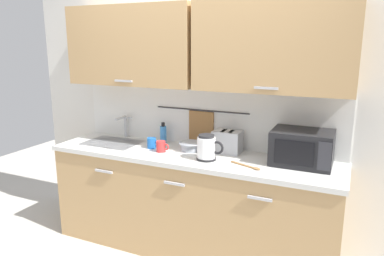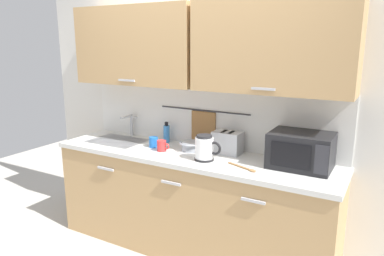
{
  "view_description": "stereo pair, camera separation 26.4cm",
  "coord_description": "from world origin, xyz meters",
  "px_view_note": "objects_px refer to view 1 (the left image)",
  "views": [
    {
      "loc": [
        1.25,
        -2.42,
        1.83
      ],
      "look_at": [
        -0.0,
        0.33,
        1.12
      ],
      "focal_mm": 34.07,
      "sensor_mm": 36.0,
      "label": 1
    },
    {
      "loc": [
        1.48,
        -2.3,
        1.83
      ],
      "look_at": [
        -0.0,
        0.33,
        1.12
      ],
      "focal_mm": 34.07,
      "sensor_mm": 36.0,
      "label": 2
    }
  ],
  "objects_px": {
    "mug_near_sink": "(161,146)",
    "wooden_spoon": "(249,167)",
    "mixing_bowl": "(191,146)",
    "toaster": "(227,141)",
    "dish_soap_bottle": "(163,134)",
    "microwave": "(302,148)",
    "electric_kettle": "(207,148)",
    "mug_by_kettle": "(152,143)"
  },
  "relations": [
    {
      "from": "mug_by_kettle",
      "to": "mug_near_sink",
      "type": "bearing_deg",
      "value": -25.98
    },
    {
      "from": "wooden_spoon",
      "to": "mixing_bowl",
      "type": "bearing_deg",
      "value": 159.43
    },
    {
      "from": "toaster",
      "to": "wooden_spoon",
      "type": "bearing_deg",
      "value": -47.29
    },
    {
      "from": "electric_kettle",
      "to": "mixing_bowl",
      "type": "height_order",
      "value": "electric_kettle"
    },
    {
      "from": "microwave",
      "to": "wooden_spoon",
      "type": "bearing_deg",
      "value": -145.44
    },
    {
      "from": "microwave",
      "to": "mixing_bowl",
      "type": "distance_m",
      "value": 0.95
    },
    {
      "from": "toaster",
      "to": "dish_soap_bottle",
      "type": "bearing_deg",
      "value": 176.07
    },
    {
      "from": "mixing_bowl",
      "to": "wooden_spoon",
      "type": "bearing_deg",
      "value": -20.57
    },
    {
      "from": "mug_near_sink",
      "to": "toaster",
      "type": "bearing_deg",
      "value": 23.17
    },
    {
      "from": "microwave",
      "to": "toaster",
      "type": "xyz_separation_m",
      "value": [
        -0.63,
        0.06,
        -0.04
      ]
    },
    {
      "from": "mug_near_sink",
      "to": "wooden_spoon",
      "type": "xyz_separation_m",
      "value": [
        0.81,
        -0.08,
        -0.04
      ]
    },
    {
      "from": "electric_kettle",
      "to": "mug_by_kettle",
      "type": "distance_m",
      "value": 0.59
    },
    {
      "from": "dish_soap_bottle",
      "to": "toaster",
      "type": "distance_m",
      "value": 0.66
    },
    {
      "from": "electric_kettle",
      "to": "wooden_spoon",
      "type": "xyz_separation_m",
      "value": [
        0.36,
        -0.04,
        -0.1
      ]
    },
    {
      "from": "electric_kettle",
      "to": "wooden_spoon",
      "type": "relative_size",
      "value": 0.85
    },
    {
      "from": "microwave",
      "to": "mug_near_sink",
      "type": "bearing_deg",
      "value": -172.1
    },
    {
      "from": "mixing_bowl",
      "to": "mug_near_sink",
      "type": "bearing_deg",
      "value": -146.79
    },
    {
      "from": "toaster",
      "to": "wooden_spoon",
      "type": "height_order",
      "value": "toaster"
    },
    {
      "from": "mug_by_kettle",
      "to": "dish_soap_bottle",
      "type": "bearing_deg",
      "value": 89.11
    },
    {
      "from": "mixing_bowl",
      "to": "wooden_spoon",
      "type": "height_order",
      "value": "mixing_bowl"
    },
    {
      "from": "dish_soap_bottle",
      "to": "mug_by_kettle",
      "type": "height_order",
      "value": "dish_soap_bottle"
    },
    {
      "from": "toaster",
      "to": "mug_by_kettle",
      "type": "distance_m",
      "value": 0.68
    },
    {
      "from": "dish_soap_bottle",
      "to": "mug_near_sink",
      "type": "bearing_deg",
      "value": -64.74
    },
    {
      "from": "microwave",
      "to": "mug_by_kettle",
      "type": "xyz_separation_m",
      "value": [
        -1.29,
        -0.1,
        -0.09
      ]
    },
    {
      "from": "dish_soap_bottle",
      "to": "wooden_spoon",
      "type": "bearing_deg",
      "value": -20.54
    },
    {
      "from": "mug_near_sink",
      "to": "mug_by_kettle",
      "type": "relative_size",
      "value": 1.0
    },
    {
      "from": "dish_soap_bottle",
      "to": "wooden_spoon",
      "type": "xyz_separation_m",
      "value": [
        0.94,
        -0.35,
        -0.08
      ]
    },
    {
      "from": "mug_near_sink",
      "to": "toaster",
      "type": "relative_size",
      "value": 0.47
    },
    {
      "from": "toaster",
      "to": "mug_by_kettle",
      "type": "relative_size",
      "value": 2.13
    },
    {
      "from": "microwave",
      "to": "dish_soap_bottle",
      "type": "height_order",
      "value": "microwave"
    },
    {
      "from": "dish_soap_bottle",
      "to": "mug_near_sink",
      "type": "relative_size",
      "value": 1.63
    },
    {
      "from": "electric_kettle",
      "to": "toaster",
      "type": "xyz_separation_m",
      "value": [
        0.08,
        0.27,
        -0.01
      ]
    },
    {
      "from": "electric_kettle",
      "to": "wooden_spoon",
      "type": "distance_m",
      "value": 0.38
    },
    {
      "from": "toaster",
      "to": "wooden_spoon",
      "type": "xyz_separation_m",
      "value": [
        0.28,
        -0.31,
        -0.09
      ]
    },
    {
      "from": "mixing_bowl",
      "to": "wooden_spoon",
      "type": "xyz_separation_m",
      "value": [
        0.59,
        -0.22,
        -0.04
      ]
    },
    {
      "from": "mixing_bowl",
      "to": "toaster",
      "type": "relative_size",
      "value": 0.84
    },
    {
      "from": "mixing_bowl",
      "to": "mug_by_kettle",
      "type": "bearing_deg",
      "value": -167.34
    },
    {
      "from": "mug_near_sink",
      "to": "mug_by_kettle",
      "type": "bearing_deg",
      "value": 154.02
    },
    {
      "from": "microwave",
      "to": "dish_soap_bottle",
      "type": "xyz_separation_m",
      "value": [
        -1.29,
        0.11,
        -0.05
      ]
    },
    {
      "from": "mug_near_sink",
      "to": "wooden_spoon",
      "type": "distance_m",
      "value": 0.81
    },
    {
      "from": "electric_kettle",
      "to": "mug_by_kettle",
      "type": "height_order",
      "value": "electric_kettle"
    },
    {
      "from": "dish_soap_bottle",
      "to": "microwave",
      "type": "bearing_deg",
      "value": -4.86
    }
  ]
}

